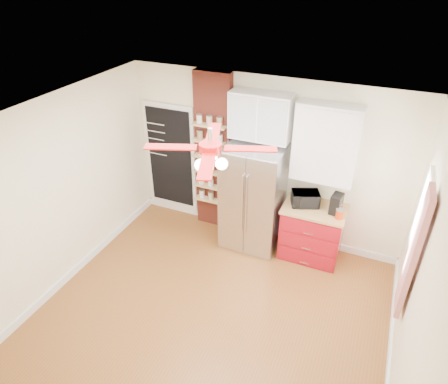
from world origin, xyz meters
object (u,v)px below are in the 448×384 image
at_px(ceiling_fan, 210,148).
at_px(coffee_maker, 336,204).
at_px(toaster_oven, 305,199).
at_px(pantry_jar_oats, 202,151).
at_px(red_cabinet, 312,232).
at_px(fridge, 253,197).
at_px(canister_left, 339,214).

height_order(ceiling_fan, coffee_maker, ceiling_fan).
relative_size(ceiling_fan, toaster_oven, 3.48).
bearing_deg(pantry_jar_oats, red_cabinet, -2.97).
xyz_separation_m(coffee_maker, pantry_jar_oats, (-2.20, 0.10, 0.39)).
relative_size(ceiling_fan, pantry_jar_oats, 11.24).
bearing_deg(fridge, coffee_maker, 2.14).
xyz_separation_m(fridge, red_cabinet, (0.97, 0.05, -0.42)).
distance_m(fridge, red_cabinet, 1.06).
distance_m(fridge, canister_left, 1.35).
xyz_separation_m(fridge, canister_left, (1.34, -0.08, 0.09)).
xyz_separation_m(red_cabinet, toaster_oven, (-0.17, 0.02, 0.56)).
bearing_deg(fridge, ceiling_fan, -88.24).
distance_m(ceiling_fan, toaster_oven, 2.33).
relative_size(red_cabinet, toaster_oven, 2.34).
height_order(fridge, pantry_jar_oats, fridge).
xyz_separation_m(ceiling_fan, canister_left, (1.29, 1.55, -1.45)).
bearing_deg(canister_left, toaster_oven, 164.34).
height_order(fridge, coffee_maker, fridge).
relative_size(fridge, red_cabinet, 1.86).
bearing_deg(ceiling_fan, coffee_maker, 54.14).
xyz_separation_m(canister_left, pantry_jar_oats, (-2.28, 0.23, 0.47)).
bearing_deg(canister_left, ceiling_fan, -129.81).
xyz_separation_m(fridge, toaster_oven, (0.80, 0.07, 0.14)).
distance_m(toaster_oven, pantry_jar_oats, 1.80).
bearing_deg(pantry_jar_oats, fridge, -9.00).
distance_m(ceiling_fan, pantry_jar_oats, 2.26).
bearing_deg(coffee_maker, ceiling_fan, -116.87).
distance_m(ceiling_fan, canister_left, 2.48).
bearing_deg(pantry_jar_oats, ceiling_fan, -60.85).
bearing_deg(red_cabinet, fridge, -177.05).
height_order(red_cabinet, pantry_jar_oats, pantry_jar_oats).
height_order(fridge, ceiling_fan, ceiling_fan).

